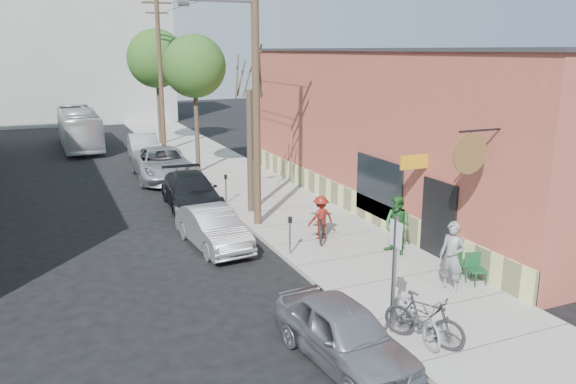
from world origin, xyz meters
name	(u,v)px	position (x,y,z in m)	size (l,w,h in m)	color
ground	(234,281)	(0.00, 0.00, 0.00)	(120.00, 120.00, 0.00)	black
sidewalk	(246,184)	(4.25, 11.00, 0.07)	(4.50, 58.00, 0.15)	#A8A49B
cafe_building	(399,130)	(8.99, 4.99, 3.30)	(6.60, 20.20, 6.61)	#A74C3E
end_cap_building	(68,56)	(-2.00, 42.00, 6.00)	(18.00, 8.00, 12.00)	#ACACA7
sign_post	(394,264)	(2.35, -4.62, 1.83)	(0.07, 0.45, 2.80)	slate
parking_meter_near	(290,229)	(2.25, 1.03, 0.98)	(0.14, 0.14, 1.24)	slate
parking_meter_far	(226,184)	(2.25, 7.84, 0.98)	(0.14, 0.14, 1.24)	slate
utility_pole_near	(254,83)	(2.39, 4.51, 5.41)	(3.57, 0.28, 10.00)	#503A28
utility_pole_far	(160,69)	(2.45, 21.87, 5.34)	(1.80, 0.28, 10.00)	#503A28
tree_bare	(250,152)	(2.80, 6.26, 2.60)	(0.24, 0.24, 4.90)	#44392C
tree_leafy_mid	(194,67)	(2.80, 14.57, 5.70)	(3.26, 3.26, 7.20)	#44392C
tree_leafy_far	(156,59)	(2.80, 24.81, 5.96)	(3.96, 3.96, 7.80)	#44392C
patio_chair_a	(477,270)	(6.06, -3.28, 0.59)	(0.50, 0.50, 0.88)	#134625
patio_chair_b	(462,262)	(6.08, -2.65, 0.59)	(0.50, 0.50, 0.88)	#134625
patron_grey	(452,257)	(5.12, -3.30, 1.13)	(0.71, 0.47, 1.96)	gray
patron_green	(397,225)	(5.42, -0.30, 1.11)	(0.93, 0.72, 1.91)	#27622A
cyclist	(321,217)	(3.85, 2.02, 0.91)	(0.99, 0.57, 1.53)	maroon
cyclist_bike	(321,223)	(3.85, 2.02, 0.70)	(0.73, 2.08, 1.09)	black
parked_bike_a	(424,319)	(2.71, -5.34, 0.73)	(0.54, 1.93, 1.16)	black
parked_bike_b	(417,315)	(2.74, -5.03, 0.69)	(0.72, 2.06, 1.08)	gray
car_0	(344,333)	(0.80, -5.12, 0.68)	(1.61, 4.00, 1.36)	gray
car_1	(213,228)	(0.29, 3.07, 0.67)	(1.42, 4.08, 1.35)	#B9BEC2
car_2	(191,191)	(0.80, 8.13, 0.73)	(2.05, 5.05, 1.47)	black
car_3	(163,164)	(0.80, 14.10, 0.82)	(2.71, 5.88, 1.63)	#B0B1B8
car_4	(144,147)	(0.80, 19.89, 0.77)	(1.64, 4.70, 1.55)	silver
bus	(79,128)	(-2.47, 26.15, 1.35)	(2.27, 9.69, 2.70)	white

